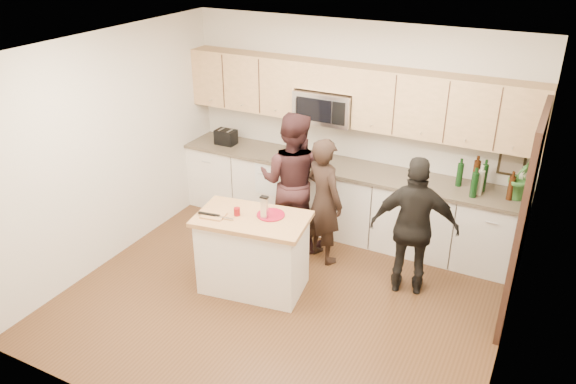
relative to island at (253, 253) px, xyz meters
The scene contains 21 objects.
floor 0.60m from the island, ahead, with size 4.50×4.50×0.00m, color #54331C.
room_shell 1.33m from the island, ahead, with size 4.52×4.02×2.71m.
back_cabinetry 1.69m from the island, 76.93° to the left, with size 4.50×0.66×0.94m.
upper_cabinetry 2.31m from the island, 76.94° to the left, with size 4.50×0.33×0.75m.
microwave 2.13m from the island, 87.62° to the left, with size 0.76×0.41×0.40m.
doorway 2.84m from the island, 18.23° to the left, with size 0.06×1.25×2.20m.
framed_picture 3.15m from the island, 39.81° to the left, with size 0.30×0.03×0.38m.
dish_towel 1.61m from the island, 111.19° to the left, with size 0.34×0.60×0.48m.
island is the anchor object (origin of this frame).
red_plate 0.50m from the island, 36.58° to the left, with size 0.30×0.30×0.02m, color maroon.
box_grater 0.61m from the island, 10.54° to the left, with size 0.08×0.05×0.25m.
drink_glass 0.52m from the island, 166.80° to the right, with size 0.07×0.07×0.09m, color maroon.
cutting_board 0.61m from the island, 155.48° to the right, with size 0.24×0.19×0.02m, color tan.
tongs 0.66m from the island, 154.79° to the right, with size 0.25×0.03×0.02m, color black.
knife 0.55m from the island, 142.43° to the right, with size 0.21×0.02×0.01m, color silver.
toaster 2.21m from the island, 130.02° to the left, with size 0.28×0.19×0.21m.
bottle_cluster 2.78m from the island, 37.97° to the left, with size 0.75×0.36×0.40m.
orchid 3.09m from the island, 34.09° to the left, with size 0.29×0.24×0.53m, color #36702C.
woman_left 1.07m from the island, 64.51° to the left, with size 0.57×0.37×1.56m, color black.
woman_center 1.14m from the island, 92.57° to the left, with size 0.85×0.66×1.75m, color black.
woman_right 1.77m from the island, 25.70° to the left, with size 0.94×0.39×1.60m, color black.
Camera 1 is at (2.36, -4.48, 3.75)m, focal length 35.00 mm.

